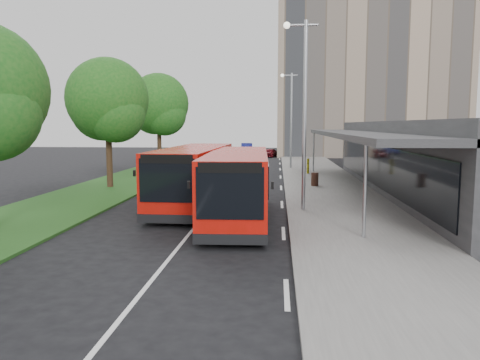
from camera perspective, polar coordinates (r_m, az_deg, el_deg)
The scene contains 17 objects.
ground at distance 18.90m, azimuth -4.85°, elevation -4.92°, with size 120.00×120.00×0.00m, color black.
pavement at distance 38.55m, azimuth 8.95°, elevation 1.10°, with size 5.00×80.00×0.15m, color slate.
grass_verge at distance 39.73m, azimuth -10.10°, elevation 1.21°, with size 5.00×80.00×0.10m, color #204F19.
lane_centre_line at distance 33.61m, azimuth -0.66°, elevation 0.24°, with size 0.12×70.00×0.01m, color silver.
kerb_dashes at distance 37.45m, azimuth 4.94°, elevation 0.89°, with size 0.12×56.00×0.01m.
office_block at distance 61.46m, azimuth 15.13°, elevation 11.36°, with size 22.00×12.00×18.00m, color tan.
station_building at distance 27.44m, azimuth 21.11°, elevation 2.59°, with size 7.70×26.00×4.00m.
tree_mid at distance 29.13m, azimuth -15.84°, elevation 8.85°, with size 4.83×4.83×7.76m.
tree_far at distance 40.60m, azimuth -9.89°, elevation 8.69°, with size 5.07×5.07×8.15m.
lamp_post_near at distance 20.30m, azimuth 7.66°, elevation 9.24°, with size 1.44×0.28×8.00m.
lamp_post_far at distance 40.28m, azimuth 6.15°, elevation 7.99°, with size 1.44×0.28×8.00m.
bus_main at distance 18.76m, azimuth -0.24°, elevation -0.64°, with size 2.79×9.72×2.73m.
bus_second at distance 21.95m, azimuth -5.59°, elevation 0.45°, with size 2.78×9.84×2.76m.
litter_bin at distance 28.53m, azimuth 9.10°, elevation 0.09°, with size 0.44×0.44×0.79m, color #381F17.
bollard at distance 35.66m, azimuth 8.29°, elevation 1.69°, with size 0.18×0.18×1.13m, color yellow.
car_near at distance 55.72m, azimuth 3.67°, elevation 3.34°, with size 1.23×3.05×1.04m, color #5E0D16.
car_far at distance 62.84m, azimuth 0.82°, elevation 3.89°, with size 1.45×4.17×1.37m, color navy.
Camera 1 is at (3.06, -18.25, 3.81)m, focal length 35.00 mm.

